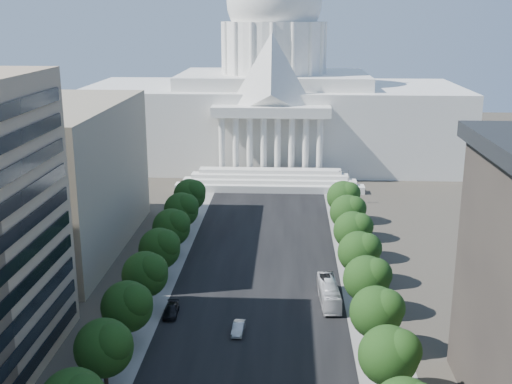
# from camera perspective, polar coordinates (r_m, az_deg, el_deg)

# --- Properties ---
(road_asphalt) EXTENTS (30.00, 260.00, 0.01)m
(road_asphalt) POSITION_cam_1_polar(r_m,az_deg,el_deg) (123.78, 0.34, -6.90)
(road_asphalt) COLOR black
(road_asphalt) RESTS_ON ground
(sidewalk_left) EXTENTS (8.00, 260.00, 0.02)m
(sidewalk_left) POSITION_cam_1_polar(r_m,az_deg,el_deg) (126.02, -8.38, -6.65)
(sidewalk_left) COLOR gray
(sidewalk_left) RESTS_ON ground
(sidewalk_right) EXTENTS (8.00, 260.00, 0.02)m
(sidewalk_right) POSITION_cam_1_polar(r_m,az_deg,el_deg) (124.43, 9.18, -6.98)
(sidewalk_right) COLOR gray
(sidewalk_right) RESTS_ON ground
(capitol) EXTENTS (120.00, 56.00, 73.00)m
(capitol) POSITION_cam_1_polar(r_m,az_deg,el_deg) (211.03, 1.56, 8.11)
(capitol) COLOR white
(capitol) RESTS_ON ground
(office_block_left_far) EXTENTS (38.00, 52.00, 30.00)m
(office_block_left_far) POSITION_cam_1_polar(r_m,az_deg,el_deg) (139.01, -19.62, 1.21)
(office_block_left_far) COLOR gray
(office_block_left_far) RESTS_ON ground
(tree_l_d) EXTENTS (7.79, 7.60, 9.97)m
(tree_l_d) POSITION_cam_1_polar(r_m,az_deg,el_deg) (85.94, -13.20, -13.23)
(tree_l_d) COLOR #33261C
(tree_l_d) RESTS_ON ground
(tree_l_e) EXTENTS (7.79, 7.60, 9.97)m
(tree_l_e) POSITION_cam_1_polar(r_m,az_deg,el_deg) (96.23, -11.24, -9.85)
(tree_l_e) COLOR #33261C
(tree_l_e) RESTS_ON ground
(tree_l_f) EXTENTS (7.79, 7.60, 9.97)m
(tree_l_f) POSITION_cam_1_polar(r_m,az_deg,el_deg) (106.88, -9.69, -7.13)
(tree_l_f) COLOR #33261C
(tree_l_f) RESTS_ON ground
(tree_l_g) EXTENTS (7.79, 7.60, 9.97)m
(tree_l_g) POSITION_cam_1_polar(r_m,az_deg,el_deg) (117.79, -8.44, -4.90)
(tree_l_g) COLOR #33261C
(tree_l_g) RESTS_ON ground
(tree_l_h) EXTENTS (7.79, 7.60, 9.97)m
(tree_l_h) POSITION_cam_1_polar(r_m,az_deg,el_deg) (128.89, -7.41, -3.05)
(tree_l_h) COLOR #33261C
(tree_l_h) RESTS_ON ground
(tree_l_i) EXTENTS (7.79, 7.60, 9.97)m
(tree_l_i) POSITION_cam_1_polar(r_m,az_deg,el_deg) (140.14, -6.55, -1.49)
(tree_l_i) COLOR #33261C
(tree_l_i) RESTS_ON ground
(tree_l_j) EXTENTS (7.79, 7.60, 9.97)m
(tree_l_j) POSITION_cam_1_polar(r_m,az_deg,el_deg) (151.51, -5.81, -0.17)
(tree_l_j) COLOR #33261C
(tree_l_j) RESTS_ON ground
(tree_r_d) EXTENTS (7.79, 7.60, 9.97)m
(tree_r_d) POSITION_cam_1_polar(r_m,az_deg,el_deg) (83.86, 11.95, -13.92)
(tree_r_d) COLOR #33261C
(tree_r_d) RESTS_ON ground
(tree_r_e) EXTENTS (7.79, 7.60, 9.97)m
(tree_r_e) POSITION_cam_1_polar(r_m,az_deg,el_deg) (94.38, 10.85, -10.36)
(tree_r_e) COLOR #33261C
(tree_r_e) RESTS_ON ground
(tree_r_f) EXTENTS (7.79, 7.60, 9.97)m
(tree_r_f) POSITION_cam_1_polar(r_m,az_deg,el_deg) (105.21, 9.99, -7.52)
(tree_r_f) COLOR #33261C
(tree_r_f) RESTS_ON ground
(tree_r_g) EXTENTS (7.79, 7.60, 9.97)m
(tree_r_g) POSITION_cam_1_polar(r_m,az_deg,el_deg) (116.28, 9.31, -5.21)
(tree_r_g) COLOR #33261C
(tree_r_g) RESTS_ON ground
(tree_r_h) EXTENTS (7.79, 7.60, 9.97)m
(tree_r_h) POSITION_cam_1_polar(r_m,az_deg,el_deg) (127.51, 8.74, -3.30)
(tree_r_h) COLOR #33261C
(tree_r_h) RESTS_ON ground
(tree_r_i) EXTENTS (7.79, 7.60, 9.97)m
(tree_r_i) POSITION_cam_1_polar(r_m,az_deg,el_deg) (138.88, 8.28, -1.71)
(tree_r_i) COLOR #33261C
(tree_r_i) RESTS_ON ground
(tree_r_j) EXTENTS (7.79, 7.60, 9.97)m
(tree_r_j) POSITION_cam_1_polar(r_m,az_deg,el_deg) (150.34, 7.88, -0.36)
(tree_r_j) COLOR #33261C
(tree_r_j) RESTS_ON ground
(streetlight_c) EXTENTS (2.61, 0.44, 9.00)m
(streetlight_c) POSITION_cam_1_polar(r_m,az_deg,el_deg) (95.05, 11.76, -10.64)
(streetlight_c) COLOR gray
(streetlight_c) RESTS_ON ground
(streetlight_d) EXTENTS (2.61, 0.44, 9.00)m
(streetlight_d) POSITION_cam_1_polar(r_m,az_deg,el_deg) (117.80, 9.99, -5.29)
(streetlight_d) COLOR gray
(streetlight_d) RESTS_ON ground
(streetlight_e) EXTENTS (2.61, 0.44, 9.00)m
(streetlight_e) POSITION_cam_1_polar(r_m,az_deg,el_deg) (141.30, 8.82, -1.70)
(streetlight_e) COLOR gray
(streetlight_e) RESTS_ON ground
(streetlight_f) EXTENTS (2.61, 0.44, 9.00)m
(streetlight_f) POSITION_cam_1_polar(r_m,az_deg,el_deg) (165.25, 7.99, 0.86)
(streetlight_f) COLOR gray
(streetlight_f) RESTS_ON ground
(car_silver) EXTENTS (1.98, 4.91, 1.58)m
(car_silver) POSITION_cam_1_polar(r_m,az_deg,el_deg) (100.41, -1.58, -12.02)
(car_silver) COLOR #B0B3B8
(car_silver) RESTS_ON ground
(car_dark_b) EXTENTS (2.41, 5.53, 1.58)m
(car_dark_b) POSITION_cam_1_polar(r_m,az_deg,el_deg) (106.65, -7.56, -10.42)
(car_dark_b) COLOR black
(car_dark_b) RESTS_ON ground
(city_bus) EXTENTS (3.59, 12.57, 3.46)m
(city_bus) POSITION_cam_1_polar(r_m,az_deg,el_deg) (110.53, 6.49, -8.88)
(city_bus) COLOR silver
(city_bus) RESTS_ON ground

